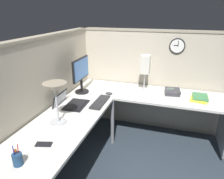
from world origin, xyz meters
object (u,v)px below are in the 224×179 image
object	(u,v)px
cell_phone	(44,144)
desk_lamp_paper	(145,65)
monitor	(81,73)
wall_clock	(177,46)
keyboard	(100,102)
office_phone	(173,92)
desk_lamp_dome	(55,91)
computer_mouse	(109,93)
book_stack	(200,98)
laptop	(69,103)
pen_cup	(18,159)

from	to	relation	value
cell_phone	desk_lamp_paper	xyz separation A→B (m)	(1.57, -0.63, 0.38)
cell_phone	monitor	bearing A→B (deg)	-5.94
wall_clock	keyboard	bearing A→B (deg)	134.85
office_phone	desk_lamp_paper	bearing A→B (deg)	87.34
wall_clock	desk_lamp_dome	bearing A→B (deg)	142.64
desk_lamp_paper	cell_phone	bearing A→B (deg)	158.02
desk_lamp_dome	computer_mouse	bearing A→B (deg)	-16.71
computer_mouse	office_phone	bearing A→B (deg)	-72.57
monitor	desk_lamp_paper	bearing A→B (deg)	-68.90
office_phone	book_stack	bearing A→B (deg)	-100.27
computer_mouse	laptop	bearing A→B (deg)	141.56
keyboard	computer_mouse	distance (m)	0.30
book_stack	desk_lamp_paper	distance (m)	0.85
laptop	keyboard	distance (m)	0.39
office_phone	book_stack	world-z (taller)	office_phone
monitor	office_phone	xyz separation A→B (m)	(0.31, -1.26, -0.26)
pen_cup	book_stack	xyz separation A→B (m)	(1.76, -1.43, -0.03)
cell_phone	wall_clock	world-z (taller)	wall_clock
pen_cup	desk_lamp_paper	xyz separation A→B (m)	(1.85, -0.67, 0.33)
monitor	cell_phone	world-z (taller)	monitor
office_phone	wall_clock	world-z (taller)	wall_clock
keyboard	desk_lamp_paper	world-z (taller)	desk_lamp_paper
desk_lamp_dome	desk_lamp_paper	distance (m)	1.38
pen_cup	office_phone	xyz separation A→B (m)	(1.83, -1.08, -0.02)
monitor	desk_lamp_dome	world-z (taller)	monitor
laptop	book_stack	xyz separation A→B (m)	(0.68, -1.58, -0.00)
keyboard	desk_lamp_paper	xyz separation A→B (m)	(0.59, -0.47, 0.37)
keyboard	office_phone	world-z (taller)	office_phone
laptop	desk_lamp_dome	distance (m)	0.55
keyboard	book_stack	size ratio (longest dim) A/B	1.38
computer_mouse	cell_phone	bearing A→B (deg)	171.67
computer_mouse	office_phone	size ratio (longest dim) A/B	0.46
computer_mouse	book_stack	distance (m)	1.23
keyboard	book_stack	bearing A→B (deg)	-68.08
pen_cup	cell_phone	distance (m)	0.28
book_stack	wall_clock	world-z (taller)	wall_clock
desk_lamp_paper	pen_cup	bearing A→B (deg)	160.03
monitor	pen_cup	size ratio (longest dim) A/B	2.78
office_phone	desk_lamp_dome	bearing A→B (deg)	135.99
laptop	keyboard	bearing A→B (deg)	-63.98
office_phone	book_stack	xyz separation A→B (m)	(-0.06, -0.35, -0.02)
monitor	wall_clock	size ratio (longest dim) A/B	2.27
keyboard	desk_lamp_dome	xyz separation A→B (m)	(-0.60, 0.25, 0.35)
book_stack	wall_clock	size ratio (longest dim) A/B	1.41
computer_mouse	pen_cup	distance (m)	1.58
monitor	computer_mouse	world-z (taller)	monitor
desk_lamp_dome	office_phone	distance (m)	1.65
book_stack	keyboard	bearing A→B (deg)	112.30
desk_lamp_dome	pen_cup	bearing A→B (deg)	-176.16
cell_phone	pen_cup	bearing A→B (deg)	156.77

